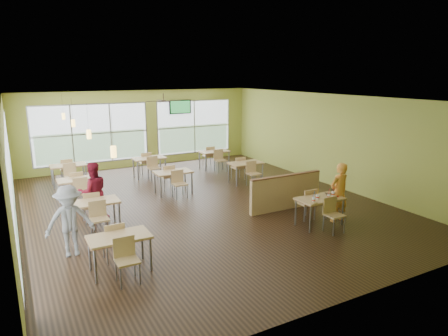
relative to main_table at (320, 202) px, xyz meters
The scene contains 20 objects.
room 3.73m from the main_table, 123.69° to the left, with size 12.00×12.04×3.20m.
window_bays 7.70m from the main_table, 127.41° to the left, with size 9.24×10.24×2.38m.
main_table is the anchor object (origin of this frame).
half_wall_divider 1.45m from the main_table, 90.00° to the left, with size 2.40×0.14×1.04m.
dining_tables 5.61m from the main_table, 122.91° to the left, with size 6.92×8.72×0.87m.
pendant_lights 6.62m from the main_table, 144.75° to the left, with size 0.11×7.31×0.86m.
ceiling_fan 6.73m from the main_table, 108.43° to the left, with size 1.25×1.25×0.29m.
tv_backwall 9.08m from the main_table, 91.29° to the left, with size 1.00×0.07×0.60m.
man_plaid 0.66m from the main_table, ahead, with size 0.59×0.39×1.61m, color orange.
patron_maroon 6.00m from the main_table, 148.14° to the left, with size 0.78×0.61×1.61m, color maroon.
patron_grey 6.08m from the main_table, 168.51° to the left, with size 1.03×0.59×1.59m, color slate.
cup_blue 0.50m from the main_table, 151.31° to the right, with size 0.09×0.09×0.33m.
cup_yellow 0.24m from the main_table, 155.15° to the right, with size 0.09×0.09×0.33m.
cup_red_near 0.28m from the main_table, 46.27° to the right, with size 0.08×0.08×0.29m.
cup_red_far 0.44m from the main_table, ahead, with size 0.09×0.09×0.34m.
food_basket 0.48m from the main_table, 18.03° to the left, with size 0.22×0.22×0.05m.
ketchup_cup 0.51m from the main_table, 16.78° to the right, with size 0.06×0.06×0.03m, color #AB1A06.
wrapper_left 0.54m from the main_table, 145.24° to the right, with size 0.16×0.14×0.04m, color tan.
wrapper_mid 0.18m from the main_table, 125.12° to the left, with size 0.22×0.20×0.06m, color tan.
wrapper_right 0.41m from the main_table, 43.14° to the right, with size 0.13×0.11×0.03m, color tan.
Camera 1 is at (-4.88, -10.49, 3.90)m, focal length 32.00 mm.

